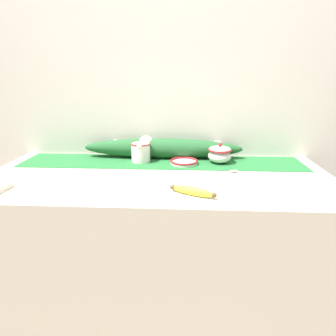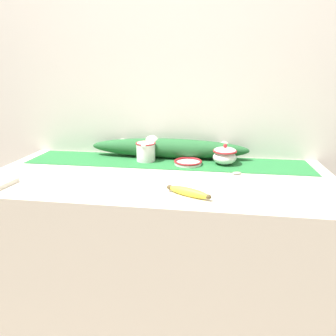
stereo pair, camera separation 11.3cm
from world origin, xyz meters
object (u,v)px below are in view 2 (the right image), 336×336
at_px(cream_pitcher, 146,151).
at_px(banana, 188,192).
at_px(small_dish, 188,162).
at_px(spoon, 234,173).
at_px(sugar_bowl, 225,155).

relative_size(cream_pitcher, banana, 0.66).
bearing_deg(small_dish, cream_pitcher, 171.84).
xyz_separation_m(small_dish, spoon, (0.22, -0.12, -0.01)).
xyz_separation_m(sugar_bowl, banana, (-0.15, -0.44, -0.03)).
height_order(cream_pitcher, sugar_bowl, sugar_bowl).
relative_size(small_dish, spoon, 0.76).
distance_m(banana, spoon, 0.34).
distance_m(cream_pitcher, sugar_bowl, 0.40).
relative_size(cream_pitcher, small_dish, 0.85).
bearing_deg(cream_pitcher, small_dish, -8.16).
xyz_separation_m(small_dish, banana, (0.03, -0.40, 0.00)).
xyz_separation_m(cream_pitcher, sugar_bowl, (0.40, -0.00, -0.01)).
relative_size(banana, spoon, 0.98).
bearing_deg(spoon, small_dish, 131.94).
bearing_deg(cream_pitcher, spoon, -18.74).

